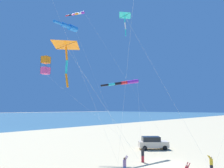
{
  "coord_description": "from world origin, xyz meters",
  "views": [
    {
      "loc": [
        -12.74,
        22.26,
        6.05
      ],
      "look_at": [
        2.29,
        5.86,
        8.5
      ],
      "focal_mm": 35.37,
      "sensor_mm": 36.0,
      "label": 1
    }
  ],
  "objects_px": {
    "kite_windsock_blue_topmost": "(69,27)",
    "kite_box_green_low_center": "(46,65)",
    "parked_car": "(153,143)",
    "kite_delta_rainbow_low_near": "(125,16)",
    "kite_delta_magenta_far_left": "(66,46)",
    "person_bystander_far": "(125,164)",
    "kite_windsock_small_distant": "(78,14)",
    "person_adult_flyer": "(143,154)",
    "cooler_box": "(141,146)",
    "kite_windsock_long_streamer_right": "(126,83)",
    "person_child_green_jacket": "(211,163)"
  },
  "relations": [
    {
      "from": "person_child_green_jacket",
      "to": "kite_windsock_blue_topmost",
      "type": "bearing_deg",
      "value": 17.1
    },
    {
      "from": "person_bystander_far",
      "to": "cooler_box",
      "type": "bearing_deg",
      "value": -60.95
    },
    {
      "from": "parked_car",
      "to": "kite_windsock_blue_topmost",
      "type": "xyz_separation_m",
      "value": [
        5.85,
        11.29,
        16.19
      ]
    },
    {
      "from": "person_adult_flyer",
      "to": "kite_delta_magenta_far_left",
      "type": "xyz_separation_m",
      "value": [
        -2.93,
        12.81,
        9.22
      ]
    },
    {
      "from": "kite_windsock_long_streamer_right",
      "to": "kite_box_green_low_center",
      "type": "height_order",
      "value": "kite_box_green_low_center"
    },
    {
      "from": "person_child_green_jacket",
      "to": "kite_windsock_blue_topmost",
      "type": "relative_size",
      "value": 0.09
    },
    {
      "from": "person_child_green_jacket",
      "to": "kite_windsock_blue_topmost",
      "type": "distance_m",
      "value": 23.58
    },
    {
      "from": "person_adult_flyer",
      "to": "kite_delta_magenta_far_left",
      "type": "distance_m",
      "value": 16.06
    },
    {
      "from": "parked_car",
      "to": "person_bystander_far",
      "type": "relative_size",
      "value": 2.72
    },
    {
      "from": "person_bystander_far",
      "to": "kite_windsock_long_streamer_right",
      "type": "xyz_separation_m",
      "value": [
        5.55,
        -7.07,
        8.7
      ]
    },
    {
      "from": "person_bystander_far",
      "to": "kite_windsock_blue_topmost",
      "type": "distance_m",
      "value": 19.39
    },
    {
      "from": "kite_windsock_long_streamer_right",
      "to": "person_adult_flyer",
      "type": "bearing_deg",
      "value": 151.15
    },
    {
      "from": "person_bystander_far",
      "to": "kite_delta_magenta_far_left",
      "type": "bearing_deg",
      "value": 102.11
    },
    {
      "from": "kite_windsock_blue_topmost",
      "to": "kite_delta_magenta_far_left",
      "type": "height_order",
      "value": "kite_windsock_blue_topmost"
    },
    {
      "from": "person_bystander_far",
      "to": "kite_delta_rainbow_low_near",
      "type": "xyz_separation_m",
      "value": [
        -3.11,
        3.63,
        12.34
      ]
    },
    {
      "from": "parked_car",
      "to": "kite_delta_rainbow_low_near",
      "type": "bearing_deg",
      "value": 116.04
    },
    {
      "from": "kite_delta_rainbow_low_near",
      "to": "kite_windsock_small_distant",
      "type": "xyz_separation_m",
      "value": [
        17.52,
        -9.18,
        8.43
      ]
    },
    {
      "from": "person_adult_flyer",
      "to": "kite_windsock_small_distant",
      "type": "relative_size",
      "value": 0.08
    },
    {
      "from": "person_bystander_far",
      "to": "kite_delta_rainbow_low_near",
      "type": "height_order",
      "value": "kite_delta_rainbow_low_near"
    },
    {
      "from": "parked_car",
      "to": "kite_windsock_blue_topmost",
      "type": "bearing_deg",
      "value": 62.59
    },
    {
      "from": "person_adult_flyer",
      "to": "kite_delta_rainbow_low_near",
      "type": "xyz_separation_m",
      "value": [
        -4.28,
        8.29,
        12.28
      ]
    },
    {
      "from": "kite_windsock_blue_topmost",
      "to": "kite_delta_rainbow_low_near",
      "type": "distance_m",
      "value": 14.89
    },
    {
      "from": "cooler_box",
      "to": "kite_windsock_blue_topmost",
      "type": "bearing_deg",
      "value": 73.09
    },
    {
      "from": "kite_windsock_blue_topmost",
      "to": "kite_box_green_low_center",
      "type": "distance_m",
      "value": 7.09
    },
    {
      "from": "kite_delta_magenta_far_left",
      "to": "parked_car",
      "type": "bearing_deg",
      "value": -72.59
    },
    {
      "from": "person_bystander_far",
      "to": "person_adult_flyer",
      "type": "bearing_deg",
      "value": -75.84
    },
    {
      "from": "person_child_green_jacket",
      "to": "kite_delta_magenta_far_left",
      "type": "height_order",
      "value": "kite_delta_magenta_far_left"
    },
    {
      "from": "kite_delta_rainbow_low_near",
      "to": "person_child_green_jacket",
      "type": "bearing_deg",
      "value": -105.7
    },
    {
      "from": "parked_car",
      "to": "kite_delta_rainbow_low_near",
      "type": "xyz_separation_m",
      "value": [
        -7.75,
        15.87,
        12.26
      ]
    },
    {
      "from": "cooler_box",
      "to": "kite_windsock_small_distant",
      "type": "bearing_deg",
      "value": 43.29
    },
    {
      "from": "kite_windsock_blue_topmost",
      "to": "kite_box_green_low_center",
      "type": "xyz_separation_m",
      "value": [
        -0.67,
        3.74,
        -5.99
      ]
    },
    {
      "from": "person_bystander_far",
      "to": "kite_box_green_low_center",
      "type": "relative_size",
      "value": 0.13
    },
    {
      "from": "cooler_box",
      "to": "kite_delta_rainbow_low_near",
      "type": "xyz_separation_m",
      "value": [
        -10.08,
        16.18,
        13.0
      ]
    },
    {
      "from": "person_adult_flyer",
      "to": "kite_windsock_small_distant",
      "type": "bearing_deg",
      "value": -3.86
    },
    {
      "from": "person_adult_flyer",
      "to": "kite_windsock_blue_topmost",
      "type": "bearing_deg",
      "value": 21.65
    },
    {
      "from": "kite_box_green_low_center",
      "to": "kite_windsock_small_distant",
      "type": "height_order",
      "value": "kite_windsock_small_distant"
    },
    {
      "from": "kite_windsock_long_streamer_right",
      "to": "kite_delta_magenta_far_left",
      "type": "xyz_separation_m",
      "value": [
        -7.3,
        15.23,
        0.57
      ]
    },
    {
      "from": "kite_windsock_blue_topmost",
      "to": "kite_windsock_small_distant",
      "type": "distance_m",
      "value": 7.53
    },
    {
      "from": "kite_windsock_blue_topmost",
      "to": "kite_delta_magenta_far_left",
      "type": "xyz_separation_m",
      "value": [
        -12.25,
        9.11,
        -6.99
      ]
    },
    {
      "from": "cooler_box",
      "to": "person_bystander_far",
      "type": "relative_size",
      "value": 0.39
    },
    {
      "from": "kite_windsock_small_distant",
      "to": "cooler_box",
      "type": "bearing_deg",
      "value": -136.71
    },
    {
      "from": "person_child_green_jacket",
      "to": "kite_box_green_low_center",
      "type": "distance_m",
      "value": 20.67
    },
    {
      "from": "person_bystander_far",
      "to": "kite_windsock_long_streamer_right",
      "type": "bearing_deg",
      "value": -51.86
    },
    {
      "from": "person_child_green_jacket",
      "to": "kite_windsock_small_distant",
      "type": "height_order",
      "value": "kite_windsock_small_distant"
    },
    {
      "from": "cooler_box",
      "to": "kite_windsock_blue_topmost",
      "type": "relative_size",
      "value": 0.04
    },
    {
      "from": "parked_car",
      "to": "person_child_green_jacket",
      "type": "distance_m",
      "value": 12.19
    },
    {
      "from": "cooler_box",
      "to": "kite_windsock_long_streamer_right",
      "type": "relative_size",
      "value": 0.06
    },
    {
      "from": "kite_windsock_long_streamer_right",
      "to": "kite_delta_magenta_far_left",
      "type": "distance_m",
      "value": 16.9
    },
    {
      "from": "kite_delta_magenta_far_left",
      "to": "kite_windsock_small_distant",
      "type": "height_order",
      "value": "kite_windsock_small_distant"
    },
    {
      "from": "kite_delta_rainbow_low_near",
      "to": "parked_car",
      "type": "bearing_deg",
      "value": -63.96
    }
  ]
}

